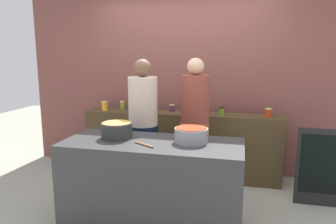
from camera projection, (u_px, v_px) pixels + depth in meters
ground at (161, 213)px, 3.39m from camera, size 12.00×12.00×0.00m
storefront_wall at (186, 68)px, 4.50m from camera, size 4.80×0.12×3.00m
display_shelf at (180, 145)px, 4.36m from camera, size 2.70×0.36×0.90m
prep_table at (153, 186)px, 3.02m from camera, size 1.70×0.70×0.88m
preserve_jar_0 at (105, 106)px, 4.45m from camera, size 0.09×0.09×0.13m
preserve_jar_1 at (122, 105)px, 4.52m from camera, size 0.07×0.07×0.12m
preserve_jar_2 at (131, 106)px, 4.49m from camera, size 0.09×0.09×0.10m
preserve_jar_3 at (137, 107)px, 4.34m from camera, size 0.08×0.08×0.14m
preserve_jar_4 at (153, 108)px, 4.34m from camera, size 0.08×0.08×0.11m
preserve_jar_5 at (172, 108)px, 4.36m from camera, size 0.08×0.08×0.10m
preserve_jar_6 at (193, 108)px, 4.20m from camera, size 0.07×0.07×0.15m
preserve_jar_7 at (222, 111)px, 4.10m from camera, size 0.07×0.07×0.11m
preserve_jar_8 at (268, 113)px, 3.98m from camera, size 0.09×0.09×0.11m
cooking_pot_left at (117, 130)px, 3.07m from camera, size 0.30×0.30×0.15m
cooking_pot_center at (191, 135)px, 2.91m from camera, size 0.31×0.31×0.14m
wooden_spoon at (144, 145)px, 2.82m from camera, size 0.22×0.14×0.02m
cook_with_tongs at (143, 138)px, 3.60m from camera, size 0.34×0.34×1.64m
cook_in_cap at (195, 135)px, 3.71m from camera, size 0.34×0.34×1.66m
chalkboard_sign at (319, 167)px, 3.48m from camera, size 0.48×0.05×0.89m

